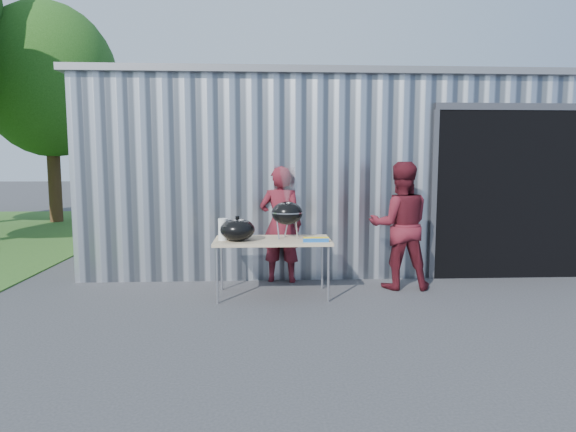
{
  "coord_description": "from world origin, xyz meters",
  "views": [
    {
      "loc": [
        -0.46,
        -5.28,
        1.74
      ],
      "look_at": [
        -0.14,
        0.89,
        1.05
      ],
      "focal_mm": 30.0,
      "sensor_mm": 36.0,
      "label": 1
    }
  ],
  "objects": [
    {
      "name": "grill_lid",
      "position": [
        -0.79,
        0.78,
        0.89
      ],
      "size": [
        0.44,
        0.44,
        0.32
      ],
      "color": "black",
      "rests_on": "folding_table"
    },
    {
      "name": "paper_towels",
      "position": [
        -0.97,
        0.83,
        0.89
      ],
      "size": [
        0.12,
        0.12,
        0.28
      ],
      "primitive_type": "cylinder",
      "color": "white",
      "rests_on": "folding_table"
    },
    {
      "name": "person_bystander",
      "position": [
        1.42,
        1.2,
        0.88
      ],
      "size": [
        0.9,
        0.73,
        1.75
      ],
      "primitive_type": "imported",
      "rotation": [
        0.0,
        0.0,
        3.06
      ],
      "color": "#5B161F",
      "rests_on": "ground"
    },
    {
      "name": "folding_table",
      "position": [
        -0.34,
        0.88,
        0.71
      ],
      "size": [
        1.5,
        0.75,
        0.75
      ],
      "color": "tan",
      "rests_on": "ground"
    },
    {
      "name": "tree_far",
      "position": [
        -6.5,
        9.0,
        4.04
      ],
      "size": [
        3.75,
        3.75,
        6.21
      ],
      "color": "#442D19",
      "rests_on": "ground"
    },
    {
      "name": "white_tub",
      "position": [
        -0.89,
        1.04,
        0.8
      ],
      "size": [
        0.2,
        0.15,
        0.1
      ],
      "primitive_type": "cube",
      "color": "white",
      "rests_on": "folding_table"
    },
    {
      "name": "kettle_grill",
      "position": [
        -0.15,
        0.95,
        1.17
      ],
      "size": [
        0.41,
        0.41,
        0.93
      ],
      "color": "black",
      "rests_on": "folding_table"
    },
    {
      "name": "person_cook",
      "position": [
        -0.21,
        1.64,
        0.84
      ],
      "size": [
        0.68,
        0.51,
        1.69
      ],
      "primitive_type": "imported",
      "rotation": [
        0.0,
        0.0,
        2.97
      ],
      "color": "#5B161F",
      "rests_on": "ground"
    },
    {
      "name": "ground",
      "position": [
        0.0,
        0.0,
        0.0
      ],
      "size": [
        80.0,
        80.0,
        0.0
      ],
      "primitive_type": "plane",
      "color": "#353538"
    },
    {
      "name": "building",
      "position": [
        0.92,
        4.59,
        1.54
      ],
      "size": [
        8.2,
        6.2,
        3.1
      ],
      "color": "silver",
      "rests_on": "ground"
    },
    {
      "name": "foil_box",
      "position": [
        0.2,
        0.63,
        0.78
      ],
      "size": [
        0.32,
        0.05,
        0.06
      ],
      "color": "#1B59AF",
      "rests_on": "folding_table"
    }
  ]
}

